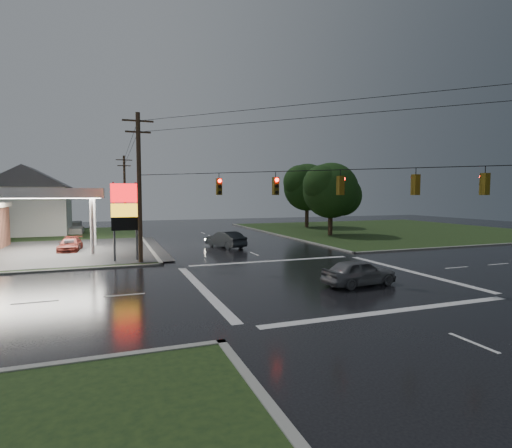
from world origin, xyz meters
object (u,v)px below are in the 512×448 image
object	(u,v)px
house_far	(37,199)
car_north	(226,239)
car_crossing	(359,272)
pylon_sign	(125,209)
tree_ne_far	(308,187)
utility_pole_nw	(139,186)
tree_ne_near	(332,191)
utility_pole_n	(125,192)
car_pump	(70,245)
house_near	(30,200)

from	to	relation	value
house_far	car_north	world-z (taller)	house_far
car_north	car_crossing	size ratio (longest dim) A/B	1.09
pylon_sign	tree_ne_far	bearing A→B (deg)	40.35
utility_pole_nw	tree_ne_near	world-z (taller)	utility_pole_nw
utility_pole_n	car_north	xyz separation A→B (m)	(8.30, -22.22, -4.68)
utility_pole_nw	car_north	world-z (taller)	utility_pole_nw
car_north	car_pump	distance (m)	13.95
house_far	tree_ne_far	distance (m)	41.57
utility_pole_n	tree_ne_far	distance (m)	26.96
tree_ne_near	tree_ne_far	world-z (taller)	tree_ne_far
house_far	house_near	bearing A→B (deg)	-85.24
pylon_sign	house_near	xyz separation A→B (m)	(-10.45, 25.50, 0.39)
utility_pole_n	tree_ne_near	distance (m)	28.55
car_north	car_pump	size ratio (longest dim) A/B	1.12
utility_pole_n	car_north	bearing A→B (deg)	-69.52
pylon_sign	utility_pole_nw	bearing A→B (deg)	-45.00
tree_ne_near	car_crossing	size ratio (longest dim) A/B	2.06
car_north	house_near	bearing A→B (deg)	-65.15
house_far	utility_pole_nw	bearing A→B (deg)	-72.08
tree_ne_far	car_crossing	xyz separation A→B (m)	(-15.73, -36.24, -5.44)
tree_ne_near	car_north	bearing A→B (deg)	-157.94
utility_pole_nw	car_north	distance (m)	11.52
tree_ne_near	car_crossing	bearing A→B (deg)	-117.68
house_far	utility_pole_n	bearing A→B (deg)	-38.77
house_near	house_far	bearing A→B (deg)	94.76
house_near	car_crossing	size ratio (longest dim) A/B	2.54
pylon_sign	tree_ne_far	distance (m)	36.35
house_far	tree_ne_far	world-z (taller)	tree_ne_far
utility_pole_nw	tree_ne_far	bearing A→B (deg)	42.59
utility_pole_n	car_crossing	world-z (taller)	utility_pole_n
house_near	car_north	world-z (taller)	house_near
car_crossing	car_pump	xyz separation A→B (m)	(-16.39, 20.30, -0.13)
car_north	car_crossing	xyz separation A→B (m)	(2.63, -18.02, -0.04)
pylon_sign	tree_ne_far	world-z (taller)	tree_ne_far
house_near	house_far	xyz separation A→B (m)	(-1.00, 12.00, 0.00)
tree_ne_far	car_pump	bearing A→B (deg)	-153.60
car_crossing	car_pump	size ratio (longest dim) A/B	1.03
utility_pole_n	car_pump	distance (m)	21.25
utility_pole_n	car_north	size ratio (longest dim) A/B	2.21
pylon_sign	tree_ne_far	xyz separation A→B (m)	(27.65, 23.49, 2.17)
tree_ne_near	car_crossing	xyz separation A→B (m)	(-12.72, -24.24, -4.82)
utility_pole_nw	tree_ne_far	world-z (taller)	utility_pole_nw
utility_pole_n	car_pump	size ratio (longest dim) A/B	2.48
utility_pole_nw	tree_ne_far	xyz separation A→B (m)	(26.65, 24.49, 0.46)
tree_ne_near	utility_pole_n	bearing A→B (deg)	145.90
utility_pole_nw	house_far	world-z (taller)	utility_pole_nw
utility_pole_n	tree_ne_far	size ratio (longest dim) A/B	1.07
utility_pole_n	tree_ne_near	bearing A→B (deg)	-34.10
utility_pole_n	car_crossing	size ratio (longest dim) A/B	2.41
pylon_sign	car_crossing	bearing A→B (deg)	-46.91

